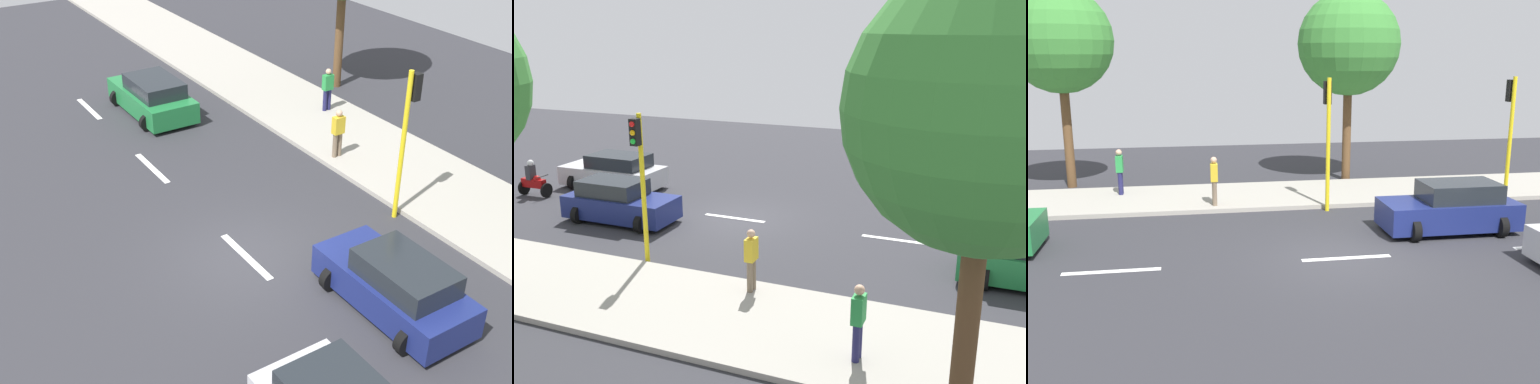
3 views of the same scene
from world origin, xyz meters
The scene contains 12 objects.
ground_plane centered at (0.00, 0.00, -0.05)m, with size 40.00×60.00×0.10m, color #2D2D33.
sidewalk centered at (7.00, 0.00, 0.07)m, with size 4.00×60.00×0.15m, color #9E998E.
lane_stripe_north centered at (0.00, -6.00, 0.01)m, with size 0.20×2.40×0.01m, color white.
lane_stripe_mid centered at (0.00, 0.00, 0.01)m, with size 0.20×2.40×0.01m, color white.
lane_stripe_south centered at (0.00, 6.00, 0.01)m, with size 0.20×2.40×0.01m, color white.
car_silver centered at (-1.78, -6.63, 0.71)m, with size 2.34×4.43×1.52m.
car_dark_blue centered at (1.84, -3.72, 0.71)m, with size 2.17×4.04×1.52m.
motorcycle centered at (0.51, -9.00, 0.64)m, with size 0.60×1.30×1.53m.
pedestrian_near_signal centered at (7.75, 6.57, 1.06)m, with size 0.40×0.24×1.69m.
pedestrian_by_tree centered at (5.59, 3.19, 1.06)m, with size 0.40×0.24×1.69m.
traffic_light_midblock centered at (4.85, -0.61, 2.93)m, with size 0.49×0.24×4.50m.
street_tree_north centered at (9.97, 8.74, 5.73)m, with size 4.05×4.05×7.78m.
Camera 2 is at (18.39, 9.00, 6.88)m, focal length 40.95 mm.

